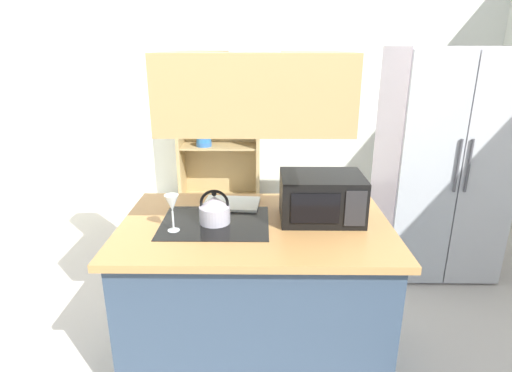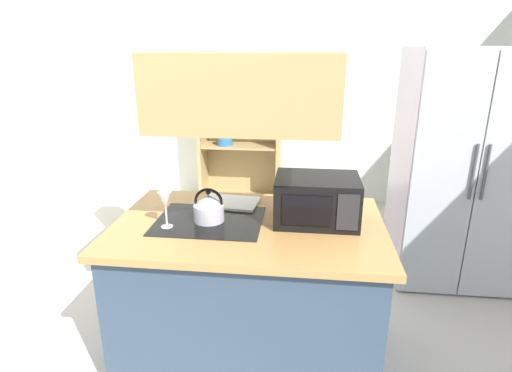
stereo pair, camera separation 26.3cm
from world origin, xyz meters
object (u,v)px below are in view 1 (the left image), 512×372
Objects in this scene: kettle at (215,209)px; microwave at (321,197)px; dish_cabinet at (219,139)px; cutting_board at (231,204)px; wine_glass_on_counter at (172,205)px; refrigerator at (440,164)px.

microwave is (0.60, 0.07, 0.05)m from kettle.
kettle is at bearing -84.94° from dish_cabinet.
cutting_board is 1.65× the size of wine_glass_on_counter.
wine_glass_on_counter is at bearing -152.03° from kettle.
refrigerator reaches higher than cutting_board.
wine_glass_on_counter is (0.03, -2.82, 0.27)m from dish_cabinet.
refrigerator is 9.49× the size of kettle.
microwave is 0.83m from wine_glass_on_counter.
wine_glass_on_counter is (-1.94, -1.29, 0.13)m from refrigerator.
kettle reaches higher than cutting_board.
kettle is at bearing -173.48° from microwave.
refrigerator is at bearing 34.22° from kettle.
refrigerator is 1.04× the size of dish_cabinet.
cutting_board is 0.50m from wine_glass_on_counter.
dish_cabinet is 2.78m from microwave.
kettle is 0.42× the size of microwave.
microwave is at bearing -135.59° from refrigerator.
microwave is (-1.13, -1.11, 0.11)m from refrigerator.
microwave reaches higher than cutting_board.
cutting_board is at bearing -151.41° from refrigerator.
wine_glass_on_counter is at bearing -167.47° from microwave.
microwave is 2.23× the size of wine_glass_on_counter.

